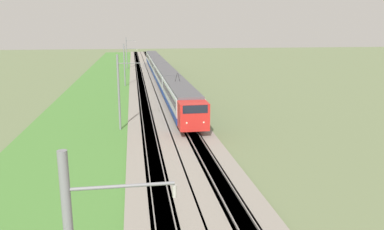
{
  "coord_description": "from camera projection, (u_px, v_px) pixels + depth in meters",
  "views": [
    {
      "loc": [
        -3.22,
        1.41,
        10.66
      ],
      "look_at": [
        32.78,
        -4.27,
        2.19
      ],
      "focal_mm": 35.0,
      "sensor_mm": 36.0,
      "label": 1
    }
  ],
  "objects": [
    {
      "name": "track_adjacent",
      "position": [
        174.0,
        102.0,
        54.44
      ],
      "size": [
        240.0,
        1.57,
        0.45
      ],
      "color": "#4C4238",
      "rests_on": "ground"
    },
    {
      "name": "grass_verge",
      "position": [
        95.0,
        105.0,
        52.77
      ],
      "size": [
        240.0,
        12.38,
        0.12
      ],
      "color": "#4C8438",
      "rests_on": "ground"
    },
    {
      "name": "catenary_mast_mid",
      "position": [
        119.0,
        92.0,
        39.06
      ],
      "size": [
        0.22,
        2.56,
        8.04
      ],
      "color": "slate",
      "rests_on": "ground"
    },
    {
      "name": "passenger_train",
      "position": [
        161.0,
        70.0,
        75.7
      ],
      "size": [
        83.08,
        3.02,
        4.98
      ],
      "rotation": [
        0.0,
        0.0,
        3.14
      ],
      "color": "red",
      "rests_on": "ground"
    },
    {
      "name": "ballast_adjacent",
      "position": [
        174.0,
        102.0,
        54.44
      ],
      "size": [
        240.0,
        4.4,
        0.3
      ],
      "color": "gray",
      "rests_on": "ground"
    },
    {
      "name": "catenary_mast_distant",
      "position": [
        127.0,
        53.0,
        99.44
      ],
      "size": [
        0.22,
        2.56,
        8.38
      ],
      "color": "slate",
      "rests_on": "ground"
    },
    {
      "name": "catenary_mast_far",
      "position": [
        125.0,
        65.0,
        69.29
      ],
      "size": [
        0.22,
        2.56,
        7.92
      ],
      "color": "slate",
      "rests_on": "ground"
    },
    {
      "name": "track_main",
      "position": [
        144.0,
        103.0,
        53.79
      ],
      "size": [
        240.0,
        1.57,
        0.45
      ],
      "color": "#4C4238",
      "rests_on": "ground"
    },
    {
      "name": "ballast_main",
      "position": [
        144.0,
        103.0,
        53.8
      ],
      "size": [
        240.0,
        4.4,
        0.3
      ],
      "color": "gray",
      "rests_on": "ground"
    }
  ]
}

